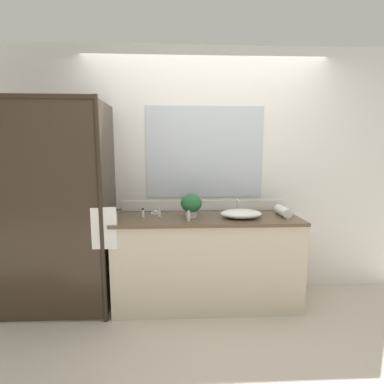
% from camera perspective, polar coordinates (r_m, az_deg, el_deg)
% --- Properties ---
extents(ground_plane, '(8.00, 8.00, 0.00)m').
position_cam_1_polar(ground_plane, '(3.12, 2.95, -21.34)').
color(ground_plane, beige).
extents(wall_back_with_mirror, '(4.40, 0.06, 2.60)m').
position_cam_1_polar(wall_back_with_mirror, '(3.07, 2.52, 3.81)').
color(wall_back_with_mirror, silver).
rests_on(wall_back_with_mirror, ground_plane).
extents(vanity_cabinet, '(1.80, 0.58, 0.90)m').
position_cam_1_polar(vanity_cabinet, '(2.94, 3.00, -13.59)').
color(vanity_cabinet, beige).
rests_on(vanity_cabinet, ground_plane).
extents(shower_enclosure, '(1.20, 0.59, 2.00)m').
position_cam_1_polar(shower_enclosure, '(2.76, -23.87, -3.41)').
color(shower_enclosure, '#2D2319').
rests_on(shower_enclosure, ground_plane).
extents(sink_basin, '(0.40, 0.28, 0.08)m').
position_cam_1_polar(sink_basin, '(2.79, 9.84, -4.29)').
color(sink_basin, white).
rests_on(sink_basin, vanity_cabinet).
extents(faucet, '(0.17, 0.16, 0.15)m').
position_cam_1_polar(faucet, '(2.97, 9.07, -3.30)').
color(faucet, silver).
rests_on(faucet, vanity_cabinet).
extents(potted_plant, '(0.21, 0.21, 0.23)m').
position_cam_1_polar(potted_plant, '(2.75, -0.14, -2.47)').
color(potted_plant, beige).
rests_on(potted_plant, vanity_cabinet).
extents(soap_dish, '(0.10, 0.07, 0.04)m').
position_cam_1_polar(soap_dish, '(2.96, -7.29, -4.08)').
color(soap_dish, silver).
rests_on(soap_dish, vanity_cabinet).
extents(amenity_bottle_lotion, '(0.03, 0.03, 0.09)m').
position_cam_1_polar(amenity_bottle_lotion, '(2.81, -6.59, -4.14)').
color(amenity_bottle_lotion, silver).
rests_on(amenity_bottle_lotion, vanity_cabinet).
extents(amenity_bottle_conditioner, '(0.03, 0.03, 0.09)m').
position_cam_1_polar(amenity_bottle_conditioner, '(2.83, -9.84, -4.15)').
color(amenity_bottle_conditioner, white).
rests_on(amenity_bottle_conditioner, vanity_cabinet).
extents(amenity_bottle_shampoo, '(0.03, 0.03, 0.10)m').
position_cam_1_polar(amenity_bottle_shampoo, '(2.62, -0.69, -4.87)').
color(amenity_bottle_shampoo, silver).
rests_on(amenity_bottle_shampoo, vanity_cabinet).
extents(rolled_towel_near_edge, '(0.10, 0.26, 0.09)m').
position_cam_1_polar(rolled_towel_near_edge, '(2.98, 17.78, -3.69)').
color(rolled_towel_near_edge, white).
rests_on(rolled_towel_near_edge, vanity_cabinet).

